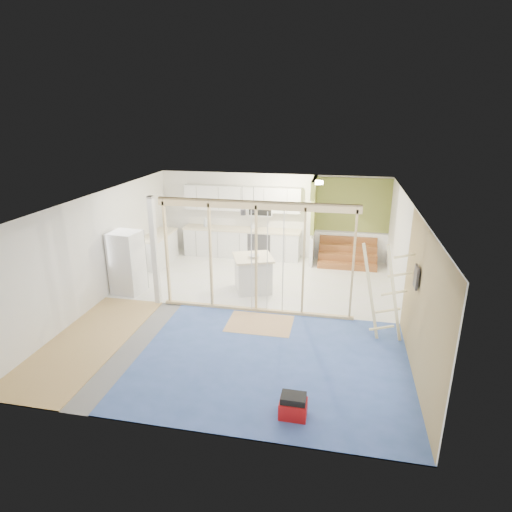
% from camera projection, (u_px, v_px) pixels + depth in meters
% --- Properties ---
extents(room, '(7.01, 8.01, 2.61)m').
position_uv_depth(room, '(243.00, 258.00, 9.49)').
color(room, slate).
rests_on(room, ground).
extents(floor_overlays, '(7.00, 8.00, 0.03)m').
position_uv_depth(floor_overlays, '(247.00, 309.00, 9.95)').
color(floor_overlays, silver).
rests_on(floor_overlays, room).
extents(stud_frame, '(4.66, 0.14, 2.60)m').
position_uv_depth(stud_frame, '(232.00, 244.00, 9.44)').
color(stud_frame, '#E1C289').
rests_on(stud_frame, room).
extents(base_cabinets, '(4.45, 2.24, 0.93)m').
position_uv_depth(base_cabinets, '(217.00, 245.00, 13.18)').
color(base_cabinets, silver).
rests_on(base_cabinets, room).
extents(upper_cabinets, '(3.60, 0.41, 0.85)m').
position_uv_depth(upper_cabinets, '(244.00, 200.00, 13.02)').
color(upper_cabinets, silver).
rests_on(upper_cabinets, room).
extents(green_partition, '(2.25, 1.51, 2.60)m').
position_uv_depth(green_partition, '(338.00, 234.00, 12.62)').
color(green_partition, olive).
rests_on(green_partition, room).
extents(pot_rack, '(0.52, 0.52, 0.72)m').
position_uv_depth(pot_rack, '(248.00, 208.00, 11.08)').
color(pot_rack, black).
rests_on(pot_rack, room).
extents(sheathing_panel, '(0.02, 4.00, 2.60)m').
position_uv_depth(sheathing_panel, '(422.00, 310.00, 6.99)').
color(sheathing_panel, '#A28758').
rests_on(sheathing_panel, room).
extents(electrical_panel, '(0.04, 0.30, 0.40)m').
position_uv_depth(electrical_panel, '(416.00, 277.00, 7.44)').
color(electrical_panel, '#3D3D42').
rests_on(electrical_panel, room).
extents(ceiling_light, '(0.32, 0.32, 0.08)m').
position_uv_depth(ceiling_light, '(317.00, 182.00, 11.61)').
color(ceiling_light, '#FFEABF').
rests_on(ceiling_light, room).
extents(fridge, '(0.76, 0.73, 1.60)m').
position_uv_depth(fridge, '(127.00, 263.00, 10.64)').
color(fridge, silver).
rests_on(fridge, room).
extents(island, '(1.22, 1.22, 0.92)m').
position_uv_depth(island, '(253.00, 274.00, 10.86)').
color(island, silver).
rests_on(island, room).
extents(bowl, '(0.34, 0.34, 0.06)m').
position_uv_depth(bowl, '(254.00, 256.00, 10.63)').
color(bowl, silver).
rests_on(bowl, island).
extents(soap_bottle_a, '(0.16, 0.16, 0.32)m').
position_uv_depth(soap_bottle_a, '(205.00, 222.00, 13.37)').
color(soap_bottle_a, silver).
rests_on(soap_bottle_a, base_cabinets).
extents(soap_bottle_b, '(0.11, 0.11, 0.19)m').
position_uv_depth(soap_bottle_b, '(253.00, 225.00, 13.21)').
color(soap_bottle_b, silver).
rests_on(soap_bottle_b, base_cabinets).
extents(toolbox, '(0.42, 0.31, 0.39)m').
position_uv_depth(toolbox, '(293.00, 407.00, 6.41)').
color(toolbox, '#A00E0F').
rests_on(toolbox, room).
extents(ladder, '(1.09, 0.11, 2.02)m').
position_uv_depth(ladder, '(385.00, 293.00, 8.30)').
color(ladder, beige).
rests_on(ladder, room).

